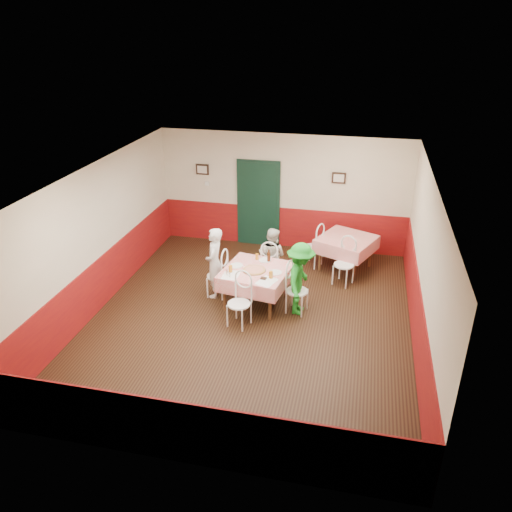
% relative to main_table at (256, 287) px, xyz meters
% --- Properties ---
extents(floor, '(7.00, 7.00, 0.00)m').
position_rel_main_table_xyz_m(floor, '(0.03, -0.60, -0.38)').
color(floor, black).
rests_on(floor, ground).
extents(ceiling, '(7.00, 7.00, 0.00)m').
position_rel_main_table_xyz_m(ceiling, '(0.03, -0.60, 2.42)').
color(ceiling, white).
rests_on(ceiling, back_wall).
extents(back_wall, '(6.00, 0.10, 2.80)m').
position_rel_main_table_xyz_m(back_wall, '(0.03, 2.90, 1.02)').
color(back_wall, beige).
rests_on(back_wall, ground).
extents(front_wall, '(6.00, 0.10, 2.80)m').
position_rel_main_table_xyz_m(front_wall, '(0.03, -4.10, 1.02)').
color(front_wall, beige).
rests_on(front_wall, ground).
extents(left_wall, '(0.10, 7.00, 2.80)m').
position_rel_main_table_xyz_m(left_wall, '(-2.97, -0.60, 1.02)').
color(left_wall, beige).
rests_on(left_wall, ground).
extents(right_wall, '(0.10, 7.00, 2.80)m').
position_rel_main_table_xyz_m(right_wall, '(3.03, -0.60, 1.02)').
color(right_wall, beige).
rests_on(right_wall, ground).
extents(wainscot_back, '(6.00, 0.03, 1.00)m').
position_rel_main_table_xyz_m(wainscot_back, '(0.03, 2.88, 0.12)').
color(wainscot_back, maroon).
rests_on(wainscot_back, ground).
extents(wainscot_front, '(6.00, 0.03, 1.00)m').
position_rel_main_table_xyz_m(wainscot_front, '(0.03, -4.09, 0.12)').
color(wainscot_front, maroon).
rests_on(wainscot_front, ground).
extents(wainscot_left, '(0.03, 7.00, 1.00)m').
position_rel_main_table_xyz_m(wainscot_left, '(-2.96, -0.60, 0.12)').
color(wainscot_left, maroon).
rests_on(wainscot_left, ground).
extents(wainscot_right, '(0.03, 7.00, 1.00)m').
position_rel_main_table_xyz_m(wainscot_right, '(3.01, -0.60, 0.12)').
color(wainscot_right, maroon).
rests_on(wainscot_right, ground).
extents(door, '(0.96, 0.06, 2.10)m').
position_rel_main_table_xyz_m(door, '(-0.57, 2.85, 0.68)').
color(door, black).
rests_on(door, ground).
extents(picture_left, '(0.32, 0.03, 0.26)m').
position_rel_main_table_xyz_m(picture_left, '(-1.97, 2.85, 1.48)').
color(picture_left, black).
rests_on(picture_left, back_wall).
extents(picture_right, '(0.32, 0.03, 0.26)m').
position_rel_main_table_xyz_m(picture_right, '(1.33, 2.85, 1.48)').
color(picture_right, black).
rests_on(picture_right, back_wall).
extents(thermostat, '(0.10, 0.03, 0.10)m').
position_rel_main_table_xyz_m(thermostat, '(-1.87, 2.85, 1.12)').
color(thermostat, white).
rests_on(thermostat, back_wall).
extents(main_table, '(1.40, 1.40, 0.77)m').
position_rel_main_table_xyz_m(main_table, '(0.00, 0.00, 0.00)').
color(main_table, red).
rests_on(main_table, ground).
extents(second_table, '(1.47, 1.47, 0.77)m').
position_rel_main_table_xyz_m(second_table, '(1.65, 1.94, 0.00)').
color(second_table, red).
rests_on(second_table, ground).
extents(chair_left, '(0.45, 0.45, 0.90)m').
position_rel_main_table_xyz_m(chair_left, '(-0.84, 0.13, 0.08)').
color(chair_left, white).
rests_on(chair_left, ground).
extents(chair_right, '(0.50, 0.50, 0.90)m').
position_rel_main_table_xyz_m(chair_right, '(0.84, -0.13, 0.08)').
color(chair_right, white).
rests_on(chair_right, ground).
extents(chair_far, '(0.42, 0.42, 0.90)m').
position_rel_main_table_xyz_m(chair_far, '(0.13, 0.84, 0.08)').
color(chair_far, white).
rests_on(chair_far, ground).
extents(chair_near, '(0.52, 0.52, 0.90)m').
position_rel_main_table_xyz_m(chair_near, '(-0.13, -0.84, 0.08)').
color(chair_near, white).
rests_on(chair_near, ground).
extents(chair_second_a, '(0.55, 0.55, 0.90)m').
position_rel_main_table_xyz_m(chair_second_a, '(0.90, 1.94, 0.08)').
color(chair_second_a, white).
rests_on(chair_second_a, ground).
extents(chair_second_b, '(0.55, 0.55, 0.90)m').
position_rel_main_table_xyz_m(chair_second_b, '(1.65, 1.19, 0.08)').
color(chair_second_b, white).
rests_on(chair_second_b, ground).
extents(pizza, '(0.49, 0.49, 0.03)m').
position_rel_main_table_xyz_m(pizza, '(-0.02, -0.06, 0.40)').
color(pizza, '#B74723').
rests_on(pizza, main_table).
extents(plate_left, '(0.29, 0.29, 0.01)m').
position_rel_main_table_xyz_m(plate_left, '(-0.41, 0.07, 0.39)').
color(plate_left, white).
rests_on(plate_left, main_table).
extents(plate_right, '(0.29, 0.29, 0.01)m').
position_rel_main_table_xyz_m(plate_right, '(0.39, -0.06, 0.39)').
color(plate_right, white).
rests_on(plate_right, main_table).
extents(plate_far, '(0.29, 0.29, 0.01)m').
position_rel_main_table_xyz_m(plate_far, '(0.09, 0.43, 0.39)').
color(plate_far, white).
rests_on(plate_far, main_table).
extents(glass_a, '(0.08, 0.08, 0.14)m').
position_rel_main_table_xyz_m(glass_a, '(-0.46, -0.21, 0.45)').
color(glass_a, '#BF7219').
rests_on(glass_a, main_table).
extents(glass_b, '(0.09, 0.09, 0.14)m').
position_rel_main_table_xyz_m(glass_b, '(0.35, -0.28, 0.45)').
color(glass_b, '#BF7219').
rests_on(glass_b, main_table).
extents(glass_c, '(0.08, 0.08, 0.12)m').
position_rel_main_table_xyz_m(glass_c, '(-0.08, 0.44, 0.45)').
color(glass_c, '#BF7219').
rests_on(glass_c, main_table).
extents(beer_bottle, '(0.08, 0.08, 0.24)m').
position_rel_main_table_xyz_m(beer_bottle, '(0.18, 0.39, 0.51)').
color(beer_bottle, '#381C0A').
rests_on(beer_bottle, main_table).
extents(shaker_a, '(0.04, 0.04, 0.09)m').
position_rel_main_table_xyz_m(shaker_a, '(-0.48, -0.37, 0.43)').
color(shaker_a, silver).
rests_on(shaker_a, main_table).
extents(shaker_b, '(0.04, 0.04, 0.09)m').
position_rel_main_table_xyz_m(shaker_b, '(-0.42, -0.42, 0.43)').
color(shaker_b, silver).
rests_on(shaker_b, main_table).
extents(shaker_c, '(0.04, 0.04, 0.09)m').
position_rel_main_table_xyz_m(shaker_c, '(-0.51, -0.29, 0.43)').
color(shaker_c, '#B23319').
rests_on(shaker_c, main_table).
extents(menu_left, '(0.31, 0.41, 0.00)m').
position_rel_main_table_xyz_m(menu_left, '(-0.42, -0.34, 0.39)').
color(menu_left, white).
rests_on(menu_left, main_table).
extents(menu_right, '(0.42, 0.48, 0.00)m').
position_rel_main_table_xyz_m(menu_right, '(0.30, -0.44, 0.39)').
color(menu_right, white).
rests_on(menu_right, main_table).
extents(wallet, '(0.12, 0.11, 0.02)m').
position_rel_main_table_xyz_m(wallet, '(0.22, -0.35, 0.40)').
color(wallet, black).
rests_on(wallet, main_table).
extents(diner_left, '(0.38, 0.56, 1.48)m').
position_rel_main_table_xyz_m(diner_left, '(-0.89, 0.14, 0.36)').
color(diner_left, gray).
rests_on(diner_left, ground).
extents(diner_far, '(0.72, 0.62, 1.27)m').
position_rel_main_table_xyz_m(diner_far, '(0.14, 0.89, 0.26)').
color(diner_far, gray).
rests_on(diner_far, ground).
extents(diner_right, '(0.58, 0.96, 1.45)m').
position_rel_main_table_xyz_m(diner_right, '(0.89, -0.14, 0.35)').
color(diner_right, gray).
rests_on(diner_right, ground).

